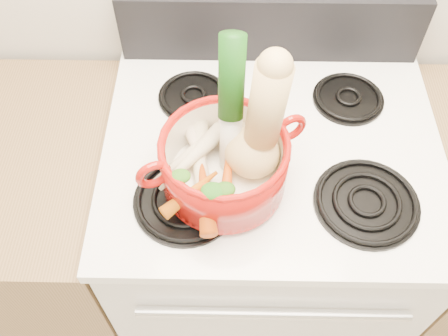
{
  "coord_description": "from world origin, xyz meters",
  "views": [
    {
      "loc": [
        -0.1,
        0.68,
        1.85
      ],
      "look_at": [
        -0.11,
        1.26,
        1.04
      ],
      "focal_mm": 40.0,
      "sensor_mm": 36.0,
      "label": 1
    }
  ],
  "objects_px": {
    "stove_body": "(260,241)",
    "squash": "(260,122)",
    "leek": "(231,108)",
    "dutch_oven": "(224,163)"
  },
  "relations": [
    {
      "from": "stove_body",
      "to": "squash",
      "type": "bearing_deg",
      "value": -113.47
    },
    {
      "from": "squash",
      "to": "leek",
      "type": "bearing_deg",
      "value": 179.0
    },
    {
      "from": "stove_body",
      "to": "dutch_oven",
      "type": "distance_m",
      "value": 0.59
    },
    {
      "from": "stove_body",
      "to": "leek",
      "type": "xyz_separation_m",
      "value": [
        -0.1,
        -0.08,
        0.69
      ]
    },
    {
      "from": "stove_body",
      "to": "squash",
      "type": "height_order",
      "value": "squash"
    },
    {
      "from": "dutch_oven",
      "to": "squash",
      "type": "distance_m",
      "value": 0.13
    },
    {
      "from": "leek",
      "to": "stove_body",
      "type": "bearing_deg",
      "value": 41.99
    },
    {
      "from": "squash",
      "to": "leek",
      "type": "relative_size",
      "value": 0.91
    },
    {
      "from": "stove_body",
      "to": "dutch_oven",
      "type": "xyz_separation_m",
      "value": [
        -0.11,
        -0.12,
        0.57
      ]
    },
    {
      "from": "dutch_oven",
      "to": "leek",
      "type": "height_order",
      "value": "leek"
    }
  ]
}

